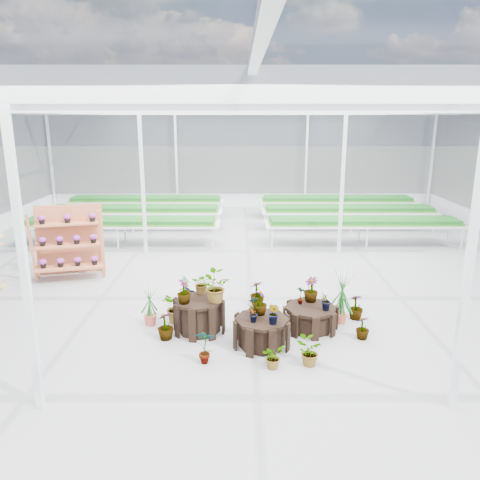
{
  "coord_description": "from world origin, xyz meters",
  "views": [
    {
      "loc": [
        -0.1,
        -9.99,
        4.09
      ],
      "look_at": [
        -0.08,
        0.65,
        1.3
      ],
      "focal_mm": 35.0,
      "sensor_mm": 36.0,
      "label": 1
    }
  ],
  "objects_px": {
    "plinth_tall": "(199,316)",
    "plinth_mid": "(262,332)",
    "shelf_rack": "(69,243)",
    "plinth_low": "(310,318)"
  },
  "relations": [
    {
      "from": "plinth_tall",
      "to": "plinth_mid",
      "type": "xyz_separation_m",
      "value": [
        1.2,
        -0.6,
        -0.06
      ]
    },
    {
      "from": "plinth_tall",
      "to": "plinth_low",
      "type": "xyz_separation_m",
      "value": [
        2.2,
        0.1,
        -0.1
      ]
    },
    {
      "from": "plinth_low",
      "to": "shelf_rack",
      "type": "distance_m",
      "value": 6.69
    },
    {
      "from": "plinth_tall",
      "to": "plinth_mid",
      "type": "distance_m",
      "value": 1.34
    },
    {
      "from": "plinth_tall",
      "to": "plinth_mid",
      "type": "height_order",
      "value": "plinth_tall"
    },
    {
      "from": "plinth_low",
      "to": "shelf_rack",
      "type": "height_order",
      "value": "shelf_rack"
    },
    {
      "from": "plinth_mid",
      "to": "plinth_low",
      "type": "relative_size",
      "value": 0.98
    },
    {
      "from": "plinth_tall",
      "to": "shelf_rack",
      "type": "xyz_separation_m",
      "value": [
        -3.65,
        3.25,
        0.6
      ]
    },
    {
      "from": "plinth_mid",
      "to": "shelf_rack",
      "type": "distance_m",
      "value": 6.23
    },
    {
      "from": "plinth_tall",
      "to": "shelf_rack",
      "type": "bearing_deg",
      "value": 138.32
    }
  ]
}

